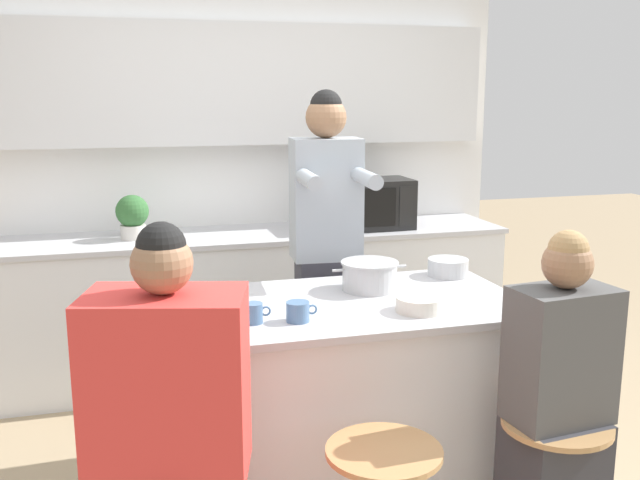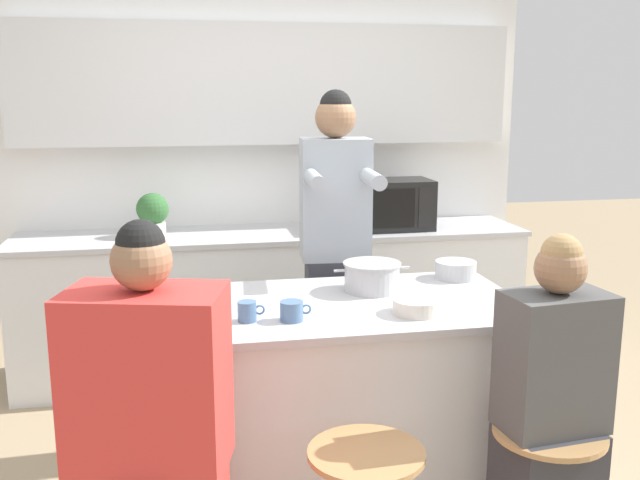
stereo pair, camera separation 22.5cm
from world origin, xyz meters
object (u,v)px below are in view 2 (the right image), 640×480
at_px(person_cooking, 335,268).
at_px(person_seated_near, 549,435).
at_px(fruit_bowl, 416,306).
at_px(coffee_cup_far, 247,311).
at_px(person_wrapped_blanket, 152,456).
at_px(potted_plant, 153,213).
at_px(juice_carton, 152,294).
at_px(coffee_cup_near, 292,311).
at_px(cooking_pot, 372,277).
at_px(kitchen_island, 324,407).
at_px(microwave, 389,204).

xyz_separation_m(person_cooking, person_seated_near, (0.48, -1.31, -0.31)).
relative_size(fruit_bowl, coffee_cup_far, 1.80).
relative_size(person_wrapped_blanket, potted_plant, 5.34).
bearing_deg(coffee_cup_far, juice_carton, 164.53).
distance_m(person_seated_near, coffee_cup_near, 1.02).
bearing_deg(fruit_bowl, potted_plant, 120.59).
relative_size(person_wrapped_blanket, coffee_cup_far, 13.57).
height_order(person_seated_near, fruit_bowl, person_seated_near).
relative_size(coffee_cup_near, potted_plant, 0.46).
bearing_deg(coffee_cup_near, cooking_pot, 40.21).
bearing_deg(potted_plant, juice_carton, -88.26).
bearing_deg(fruit_bowl, person_seated_near, -53.63).
height_order(kitchen_island, cooking_pot, cooking_pot).
xyz_separation_m(kitchen_island, person_seated_near, (0.67, -0.66, 0.13)).
height_order(person_cooking, potted_plant, person_cooking).
relative_size(person_cooking, potted_plant, 6.77).
distance_m(person_cooking, cooking_pot, 0.51).
xyz_separation_m(kitchen_island, microwave, (0.73, 1.55, 0.61)).
distance_m(kitchen_island, fruit_bowl, 0.62).
distance_m(person_seated_near, cooking_pot, 0.99).
height_order(person_seated_near, coffee_cup_near, person_seated_near).
height_order(person_cooking, person_seated_near, person_cooking).
distance_m(kitchen_island, microwave, 1.82).
bearing_deg(potted_plant, person_wrapped_blanket, -88.66).
bearing_deg(juice_carton, fruit_bowl, -7.23).
relative_size(coffee_cup_near, coffee_cup_far, 1.16).
bearing_deg(coffee_cup_far, person_seated_near, -26.20).
relative_size(cooking_pot, microwave, 0.64).
height_order(cooking_pot, coffee_cup_near, cooking_pot).
xyz_separation_m(coffee_cup_far, juice_carton, (-0.35, 0.10, 0.06)).
bearing_deg(person_cooking, person_seated_near, -65.43).
distance_m(person_wrapped_blanket, coffee_cup_far, 0.67).
bearing_deg(cooking_pot, person_seated_near, -62.35).
distance_m(person_cooking, person_seated_near, 1.43).
xyz_separation_m(kitchen_island, coffee_cup_near, (-0.16, -0.20, 0.49)).
bearing_deg(potted_plant, fruit_bowl, -59.41).
height_order(kitchen_island, potted_plant, potted_plant).
xyz_separation_m(kitchen_island, coffee_cup_far, (-0.33, -0.17, 0.50)).
bearing_deg(fruit_bowl, microwave, 76.98).
bearing_deg(kitchen_island, person_wrapped_blanket, -135.73).
xyz_separation_m(person_wrapped_blanket, cooking_pot, (0.92, 0.81, 0.32)).
height_order(person_seated_near, potted_plant, person_seated_near).
distance_m(person_seated_near, fruit_bowl, 0.67).
xyz_separation_m(person_wrapped_blanket, potted_plant, (-0.05, 2.26, 0.40)).
relative_size(person_wrapped_blanket, coffee_cup_near, 11.66).
distance_m(person_cooking, juice_carton, 1.13).
relative_size(person_cooking, microwave, 3.36).
bearing_deg(microwave, person_cooking, -121.09).
xyz_separation_m(person_cooking, person_wrapped_blanket, (-0.87, -1.31, -0.25)).
xyz_separation_m(coffee_cup_near, coffee_cup_far, (-0.17, 0.03, 0.00)).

